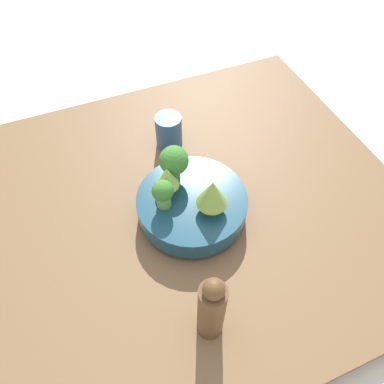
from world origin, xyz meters
The scene contains 9 objects.
ground_plane centered at (0.00, 0.00, 0.00)m, with size 6.00×6.00×0.00m, color beige.
table centered at (0.00, 0.00, 0.02)m, with size 1.04×0.87×0.04m.
bowl centered at (-0.02, 0.03, 0.07)m, with size 0.24×0.24×0.06m.
broccoli_floret_right centered at (0.03, 0.03, 0.14)m, with size 0.04×0.04×0.07m.
romanesco_piece_far centered at (-0.05, 0.08, 0.15)m, with size 0.06×0.06×0.09m.
broccoli_floret_front centered at (-0.01, -0.03, 0.15)m, with size 0.06×0.06×0.09m.
romanesco_piece_near centered at (0.02, 0.00, 0.14)m, with size 0.05×0.05×0.07m.
cup centered at (-0.06, -0.19, 0.08)m, with size 0.07×0.07×0.09m.
pepper_mill centered at (0.04, 0.27, 0.13)m, with size 0.05×0.05×0.19m.
Camera 1 is at (0.15, 0.46, 0.73)m, focal length 35.00 mm.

